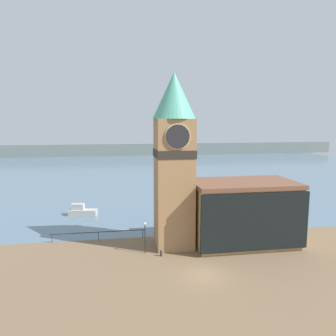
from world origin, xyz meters
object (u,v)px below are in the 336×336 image
at_px(clock_tower, 174,157).
at_px(pier_building, 243,212).
at_px(boat_near, 82,211).
at_px(mooring_bollard_near, 161,253).
at_px(lamp_post, 145,231).

height_order(clock_tower, pier_building, clock_tower).
height_order(pier_building, boat_near, pier_building).
xyz_separation_m(clock_tower, pier_building, (8.32, -0.46, -6.77)).
relative_size(clock_tower, pier_building, 1.62).
relative_size(clock_tower, mooring_bollard_near, 29.16).
height_order(clock_tower, mooring_bollard_near, clock_tower).
distance_m(mooring_bollard_near, lamp_post, 2.91).
xyz_separation_m(boat_near, lamp_post, (8.42, -16.24, 1.83)).
distance_m(boat_near, mooring_bollard_near, 20.06).
bearing_deg(lamp_post, pier_building, 5.80).
height_order(pier_building, lamp_post, pier_building).
bearing_deg(pier_building, lamp_post, -174.20).
bearing_deg(boat_near, pier_building, -26.29).
relative_size(pier_building, boat_near, 2.74).
xyz_separation_m(pier_building, boat_near, (-20.28, 15.04, -3.10)).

